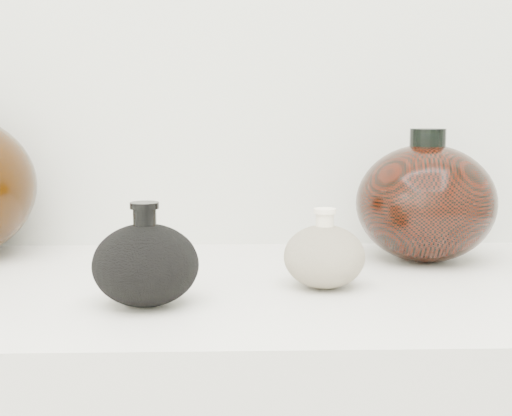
{
  "coord_description": "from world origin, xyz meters",
  "views": [
    {
      "loc": [
        0.02,
        0.09,
        1.12
      ],
      "look_at": [
        0.04,
        0.92,
        1.0
      ],
      "focal_mm": 50.0,
      "sensor_mm": 36.0,
      "label": 1
    }
  ],
  "objects": [
    {
      "name": "black_gourd_vase",
      "position": [
        -0.08,
        0.85,
        0.95
      ],
      "size": [
        0.15,
        0.15,
        0.11
      ],
      "color": "black",
      "rests_on": "display_counter"
    },
    {
      "name": "cream_gourd_vase",
      "position": [
        0.13,
        0.92,
        0.94
      ],
      "size": [
        0.13,
        0.13,
        0.1
      ],
      "color": "#C0B596",
      "rests_on": "display_counter"
    },
    {
      "name": "right_round_pot",
      "position": [
        0.29,
        1.07,
        0.98
      ],
      "size": [
        0.22,
        0.22,
        0.19
      ],
      "color": "black",
      "rests_on": "display_counter"
    }
  ]
}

